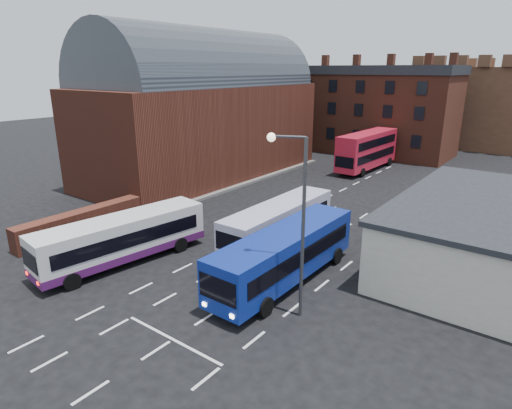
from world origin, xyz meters
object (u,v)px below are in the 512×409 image
Objects in this scene: bus_red_double at (367,150)px; street_lamp at (297,211)px; bus_blue at (285,252)px; pedestrian_red at (47,265)px; bus_white_inbound at (279,221)px; pedestrian_beige at (63,258)px; bus_white_outbound at (122,236)px.

bus_red_double is 34.29m from street_lamp.
bus_red_double reaches higher than bus_blue.
street_lamp is 6.29× the size of pedestrian_red.
bus_blue reaches higher than bus_white_inbound.
bus_red_double reaches higher than pedestrian_beige.
bus_red_double is (1.83, 33.87, 0.66)m from bus_white_outbound.
bus_blue reaches higher than bus_white_outbound.
pedestrian_beige is at bearing -163.52° from street_lamp.
pedestrian_beige is (-14.01, -4.15, -4.70)m from street_lamp.
bus_red_double reaches higher than bus_white_outbound.
bus_blue is at bearing 30.06° from bus_white_outbound.
bus_red_double is 37.01m from pedestrian_beige.
pedestrian_beige is at bearing 53.38° from bus_white_inbound.
bus_white_outbound is 7.12× the size of pedestrian_beige.
pedestrian_beige is at bearing -126.20° from pedestrian_red.
bus_red_double is at bearing -80.49° from bus_white_inbound.
bus_white_outbound is 1.04× the size of bus_white_inbound.
bus_blue is 30.97m from bus_red_double.
street_lamp is at bearing 13.96° from bus_white_outbound.
bus_white_outbound is 1.23× the size of street_lamp.
pedestrian_beige is (-3.90, -36.77, -1.63)m from bus_red_double.
bus_white_outbound is at bearing 89.08° from bus_red_double.
pedestrian_red is at bearing 86.42° from bus_red_double.
bus_white_outbound reaches higher than bus_white_inbound.
bus_white_outbound is 0.97× the size of bus_red_double.
bus_blue is at bearing 173.44° from pedestrian_red.
street_lamp is at bearing 131.51° from bus_blue.
pedestrian_beige is at bearing 86.12° from bus_red_double.
bus_white_inbound reaches higher than pedestrian_red.
bus_white_outbound is at bearing -110.61° from pedestrian_beige.
pedestrian_red is (-3.81, -37.85, -1.69)m from bus_red_double.
street_lamp reaches higher than bus_blue.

